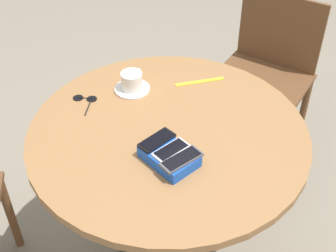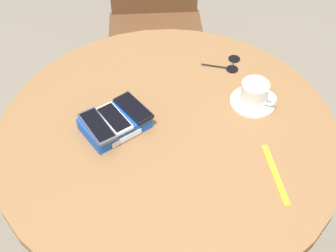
# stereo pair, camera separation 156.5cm
# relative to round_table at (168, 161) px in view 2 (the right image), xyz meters

# --- Properties ---
(round_table) EXTENTS (0.96, 0.96, 0.76)m
(round_table) POSITION_rel_round_table_xyz_m (0.00, 0.00, 0.00)
(round_table) COLOR #2D2D2D
(round_table) RESTS_ON ground_plane
(phone_box) EXTENTS (0.18, 0.13, 0.04)m
(phone_box) POSITION_rel_round_table_xyz_m (-0.12, 0.09, 0.15)
(phone_box) COLOR blue
(phone_box) RESTS_ON round_table
(phone_gray) EXTENTS (0.05, 0.14, 0.01)m
(phone_gray) POSITION_rel_round_table_xyz_m (-0.17, 0.08, 0.18)
(phone_gray) COLOR #515156
(phone_gray) RESTS_ON phone_box
(phone_white) EXTENTS (0.06, 0.12, 0.01)m
(phone_white) POSITION_rel_round_table_xyz_m (-0.12, 0.08, 0.18)
(phone_white) COLOR silver
(phone_white) RESTS_ON phone_box
(phone_black) EXTENTS (0.06, 0.13, 0.01)m
(phone_black) POSITION_rel_round_table_xyz_m (-0.06, 0.09, 0.18)
(phone_black) COLOR black
(phone_black) RESTS_ON phone_box
(saucer) EXTENTS (0.13, 0.13, 0.01)m
(saucer) POSITION_rel_round_table_xyz_m (0.27, -0.04, 0.14)
(saucer) COLOR white
(saucer) RESTS_ON round_table
(coffee_cup) EXTENTS (0.08, 0.11, 0.07)m
(coffee_cup) POSITION_rel_round_table_xyz_m (0.27, -0.04, 0.18)
(coffee_cup) COLOR white
(coffee_cup) RESTS_ON saucer
(lanyard_strap) EXTENTS (0.09, 0.18, 0.00)m
(lanyard_strap) POSITION_rel_round_table_xyz_m (0.15, -0.28, 0.13)
(lanyard_strap) COLOR yellow
(lanyard_strap) RESTS_ON round_table
(sunglasses) EXTENTS (0.13, 0.09, 0.01)m
(sunglasses) POSITION_rel_round_table_xyz_m (0.33, 0.13, 0.14)
(sunglasses) COLOR black
(sunglasses) RESTS_ON round_table
(chair_far_side) EXTENTS (0.59, 0.59, 0.91)m
(chair_far_side) POSITION_rel_round_table_xyz_m (0.46, 0.81, -0.16)
(chair_far_side) COLOR brown
(chair_far_side) RESTS_ON ground_plane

